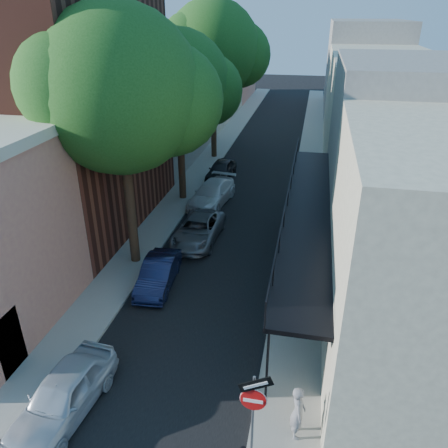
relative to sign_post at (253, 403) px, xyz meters
The scene contains 15 objects.
road_surface 29.27m from the sign_post, 96.21° to the left, with size 6.00×64.00×0.01m, color black.
sidewalk_left 29.96m from the sign_post, 103.85° to the left, with size 2.00×64.00×0.12m, color gray.
sidewalk_right 29.11m from the sign_post, 88.34° to the left, with size 2.00×64.00×0.12m, color gray.
buildings_left 30.59m from the sign_post, 114.15° to the left, with size 10.10×59.10×12.00m.
buildings_right 29.20m from the sign_post, 78.44° to the left, with size 9.80×55.00×10.00m.
sign_post is the anchor object (origin of this frame).
oak_near 12.77m from the sign_post, 125.09° to the left, with size 7.48×6.80×11.42m.
oak_mid 19.14m from the sign_post, 110.86° to the left, with size 6.60×6.00×10.20m.
oak_far 27.80m from the sign_post, 103.91° to the left, with size 7.70×7.00×11.90m.
parked_car_a 5.85m from the sign_post, behind, with size 1.65×4.10×1.40m, color #B1BBC4.
parked_car_b 9.11m from the sign_post, 125.28° to the left, with size 1.29×3.69×1.22m, color #111737.
parked_car_c 12.68m from the sign_post, 111.20° to the left, with size 2.08×4.51×1.25m, color slate.
parked_car_d 17.43m from the sign_post, 106.53° to the left, with size 1.91×4.71×1.37m, color silver.
parked_car_e 21.96m from the sign_post, 104.12° to the left, with size 1.56×3.87×1.32m, color black.
pedestrian 1.79m from the sign_post, 37.68° to the left, with size 0.63×0.41×1.72m, color slate.
Camera 1 is at (4.02, -6.88, 10.92)m, focal length 35.00 mm.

